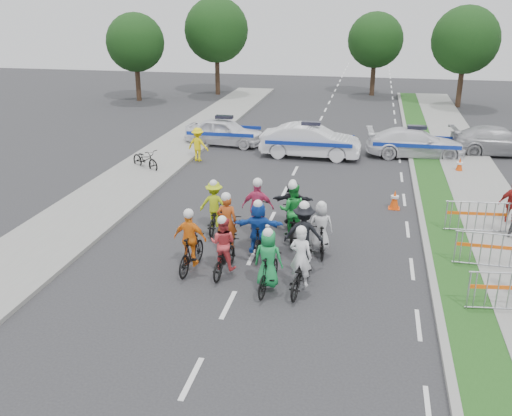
% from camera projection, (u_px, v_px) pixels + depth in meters
% --- Properties ---
extents(ground, '(90.00, 90.00, 0.00)m').
position_uv_depth(ground, '(228.00, 305.00, 14.23)').
color(ground, '#28282B').
rests_on(ground, ground).
extents(curb_right, '(0.20, 60.00, 0.12)m').
position_uv_depth(curb_right, '(425.00, 241.00, 17.84)').
color(curb_right, gray).
rests_on(curb_right, ground).
extents(grass_strip, '(1.20, 60.00, 0.11)m').
position_uv_depth(grass_strip, '(449.00, 243.00, 17.71)').
color(grass_strip, '#1F4716').
rests_on(grass_strip, ground).
extents(sidewalk_right, '(2.40, 60.00, 0.13)m').
position_uv_depth(sidewalk_right, '(510.00, 247.00, 17.36)').
color(sidewalk_right, gray).
rests_on(sidewalk_right, ground).
extents(sidewalk_left, '(3.00, 60.00, 0.13)m').
position_uv_depth(sidewalk_left, '(84.00, 214.00, 20.04)').
color(sidewalk_left, gray).
rests_on(sidewalk_left, ground).
extents(rider_0, '(0.86, 1.89, 1.86)m').
position_uv_depth(rider_0, '(301.00, 269.00, 14.73)').
color(rider_0, black).
rests_on(rider_0, ground).
extents(rider_1, '(0.80, 1.76, 1.80)m').
position_uv_depth(rider_1, '(268.00, 266.00, 14.69)').
color(rider_1, black).
rests_on(rider_1, ground).
extents(rider_2, '(0.77, 1.75, 1.75)m').
position_uv_depth(rider_2, '(224.00, 252.00, 15.65)').
color(rider_2, black).
rests_on(rider_2, ground).
extents(rider_3, '(0.97, 1.82, 1.88)m').
position_uv_depth(rider_3, '(191.00, 247.00, 15.79)').
color(rider_3, black).
rests_on(rider_3, ground).
extents(rider_4, '(1.13, 1.98, 1.99)m').
position_uv_depth(rider_4, '(304.00, 241.00, 16.07)').
color(rider_4, black).
rests_on(rider_4, ground).
extents(rider_5, '(1.48, 1.77, 1.81)m').
position_uv_depth(rider_5, '(258.00, 233.00, 16.62)').
color(rider_5, black).
rests_on(rider_5, ground).
extents(rider_6, '(0.79, 1.95, 1.95)m').
position_uv_depth(rider_6, '(227.00, 233.00, 16.93)').
color(rider_6, black).
rests_on(rider_6, ground).
extents(rider_7, '(0.79, 1.68, 1.70)m').
position_uv_depth(rider_7, '(321.00, 233.00, 16.86)').
color(rider_7, black).
rests_on(rider_7, ground).
extents(rider_8, '(0.88, 1.99, 1.98)m').
position_uv_depth(rider_8, '(292.00, 218.00, 17.80)').
color(rider_8, black).
rests_on(rider_8, ground).
extents(rider_9, '(1.02, 1.92, 2.02)m').
position_uv_depth(rider_9, '(258.00, 215.00, 17.97)').
color(rider_9, black).
rests_on(rider_9, ground).
extents(rider_10, '(1.01, 1.77, 1.78)m').
position_uv_depth(rider_10, '(215.00, 211.00, 18.54)').
color(rider_10, black).
rests_on(rider_10, ground).
extents(rider_11, '(1.38, 1.65, 1.70)m').
position_uv_depth(rider_11, '(293.00, 207.00, 18.80)').
color(rider_11, black).
rests_on(rider_11, ground).
extents(police_car_0, '(4.22, 2.09, 1.38)m').
position_uv_depth(police_car_0, '(225.00, 132.00, 29.53)').
color(police_car_0, white).
rests_on(police_car_0, ground).
extents(police_car_1, '(4.78, 1.80, 1.56)m').
position_uv_depth(police_car_1, '(310.00, 141.00, 27.22)').
color(police_car_1, white).
rests_on(police_car_1, ground).
extents(police_car_2, '(4.82, 2.33, 1.35)m').
position_uv_depth(police_car_2, '(415.00, 143.00, 27.36)').
color(police_car_2, white).
rests_on(police_car_2, ground).
extents(civilian_sedan, '(4.80, 2.29, 1.35)m').
position_uv_depth(civilian_sedan, '(499.00, 141.00, 27.67)').
color(civilian_sedan, '#A8A8AD').
rests_on(civilian_sedan, ground).
extents(spectator_2, '(0.99, 0.58, 1.58)m').
position_uv_depth(spectator_2, '(512.00, 204.00, 18.91)').
color(spectator_2, maroon).
rests_on(spectator_2, ground).
extents(marshal_hiviz, '(1.12, 0.79, 1.58)m').
position_uv_depth(marshal_hiviz, '(198.00, 144.00, 26.58)').
color(marshal_hiviz, yellow).
rests_on(marshal_hiviz, ground).
extents(barrier_0, '(2.05, 0.75, 1.12)m').
position_uv_depth(barrier_0, '(509.00, 293.00, 13.63)').
color(barrier_0, '#A5A8AD').
rests_on(barrier_0, ground).
extents(barrier_1, '(2.01, 0.55, 1.12)m').
position_uv_depth(barrier_1, '(491.00, 252.00, 15.87)').
color(barrier_1, '#A5A8AD').
rests_on(barrier_1, ground).
extents(barrier_2, '(2.04, 0.67, 1.12)m').
position_uv_depth(barrier_2, '(476.00, 218.00, 18.30)').
color(barrier_2, '#A5A8AD').
rests_on(barrier_2, ground).
extents(cone_0, '(0.40, 0.40, 0.70)m').
position_uv_depth(cone_0, '(395.00, 200.00, 20.63)').
color(cone_0, '#F24C0C').
rests_on(cone_0, ground).
extents(cone_1, '(0.40, 0.40, 0.70)m').
position_uv_depth(cone_1, '(459.00, 166.00, 24.83)').
color(cone_1, '#F24C0C').
rests_on(cone_1, ground).
extents(parked_bike, '(1.86, 1.51, 0.95)m').
position_uv_depth(parked_bike, '(145.00, 159.00, 25.27)').
color(parked_bike, black).
rests_on(parked_bike, ground).
extents(tree_0, '(4.20, 4.20, 6.30)m').
position_uv_depth(tree_0, '(135.00, 42.00, 41.17)').
color(tree_0, '#382619').
rests_on(tree_0, ground).
extents(tree_1, '(4.55, 4.55, 6.82)m').
position_uv_depth(tree_1, '(466.00, 40.00, 38.52)').
color(tree_1, '#382619').
rests_on(tree_1, ground).
extents(tree_3, '(4.90, 4.90, 7.35)m').
position_uv_depth(tree_3, '(216.00, 30.00, 43.65)').
color(tree_3, '#382619').
rests_on(tree_3, ground).
extents(tree_4, '(4.20, 4.20, 6.30)m').
position_uv_depth(tree_4, '(375.00, 40.00, 43.45)').
color(tree_4, '#382619').
rests_on(tree_4, ground).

